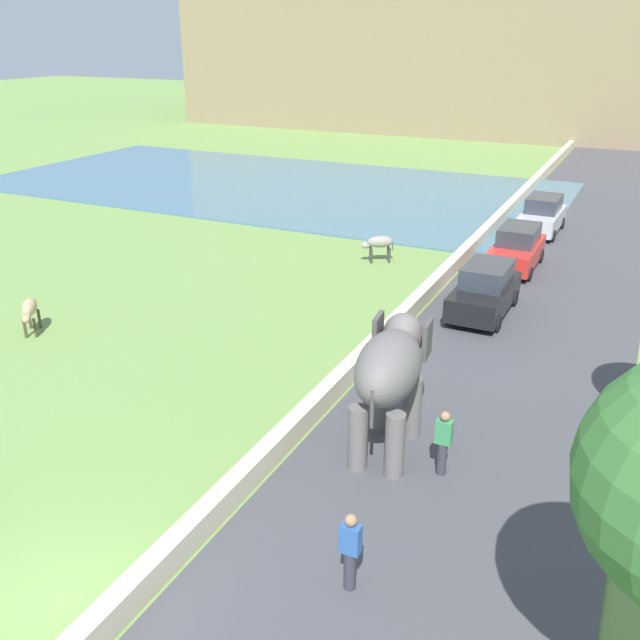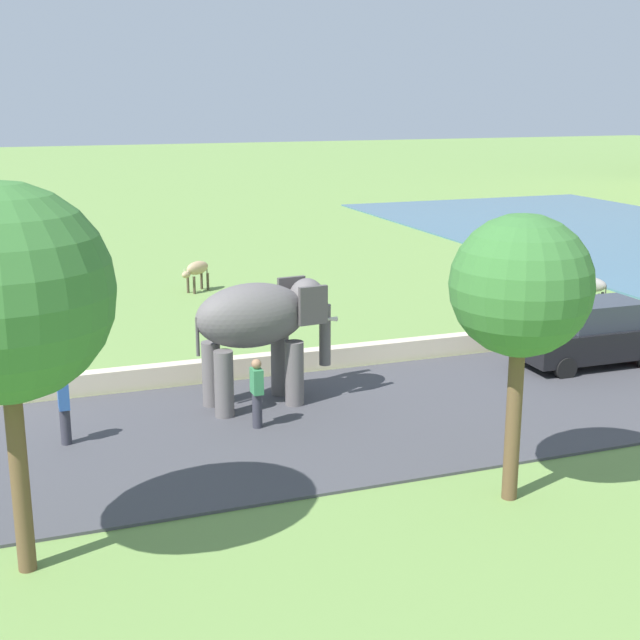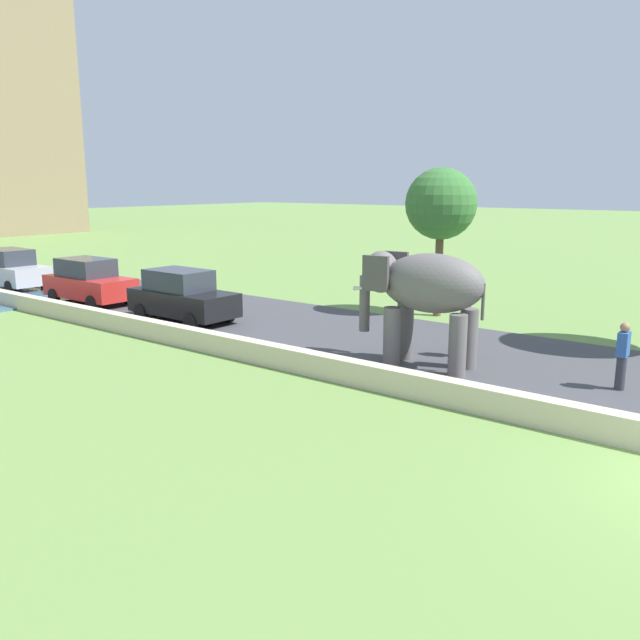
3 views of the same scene
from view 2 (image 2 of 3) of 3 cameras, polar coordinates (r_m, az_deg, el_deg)
barrier_wall at (r=27.83m, az=17.02°, el=-0.63°), size 0.40×110.00×0.58m
lake at (r=48.10m, az=19.56°, el=4.99°), size 36.00×18.00×0.08m
elephant at (r=20.57m, az=-3.82°, el=-0.17°), size 1.69×3.54×2.99m
person_beside_elephant at (r=19.41m, az=-4.08°, el=-4.66°), size 0.36×0.22×1.63m
person_trailing at (r=19.21m, az=-16.15°, el=-5.42°), size 0.36×0.22×1.63m
car_black at (r=24.99m, az=17.13°, el=-0.86°), size 1.83×4.02×1.80m
cow_grey at (r=31.54m, az=16.93°, el=2.11°), size 1.36×1.01×1.15m
cow_tan at (r=33.29m, az=-7.96°, el=3.22°), size 1.10×1.31×1.15m
tree_near at (r=13.50m, az=-19.74°, el=1.57°), size 3.23×3.23×6.03m
tree_mid at (r=15.65m, az=12.82°, el=2.06°), size 2.50×2.50×5.24m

